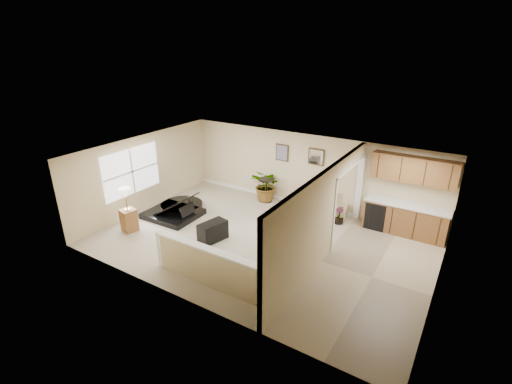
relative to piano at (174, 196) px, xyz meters
The scene contains 20 objects.
floor 3.39m from the piano, ahead, with size 9.00×9.00×0.00m, color tan.
back_wall 4.45m from the piano, 41.08° to the left, with size 9.00×0.04×2.50m, color #CFBA8D.
front_wall 4.59m from the piano, 42.98° to the right, with size 9.00×0.04×2.50m, color #CFBA8D.
left_wall 1.32m from the piano, behind, with size 0.04×6.00×2.50m, color #CFBA8D.
right_wall 7.85m from the piano, ahead, with size 0.04×6.00×2.50m, color #CFBA8D.
ceiling 3.81m from the piano, ahead, with size 9.00×6.00×0.04m, color silver.
kitchen_vinyl 6.51m from the piano, ahead, with size 2.70×6.00×0.01m, color tan.
interior_partition 5.16m from the piano, ahead, with size 0.18×5.99×2.50m.
pony_half_wall 4.17m from the piano, 35.20° to the right, with size 3.42×0.22×1.00m.
left_window 1.53m from the piano, 152.63° to the right, with size 0.05×2.15×1.45m, color white.
wall_art_left 3.89m from the piano, 50.39° to the left, with size 0.48×0.04×0.58m.
wall_mirror 4.77m from the piano, 38.37° to the left, with size 0.55×0.04×0.55m.
kitchen_cabinets 7.03m from the piano, 22.00° to the left, with size 2.36×0.65×2.33m.
piano is the anchor object (origin of this frame).
piano_bench 2.25m from the piano, 18.25° to the right, with size 0.42×0.83×0.55m, color black.
loveseat 4.84m from the piano, 32.64° to the left, with size 1.80×1.21×0.94m.
accent_table 3.19m from the piano, 51.36° to the left, with size 0.57×0.57×0.83m.
palm_plant 3.21m from the piano, 51.53° to the left, with size 1.24×1.13×1.18m.
small_plant 5.28m from the piano, 24.81° to the left, with size 0.40×0.40×0.55m.
lamp_stand 1.60m from the piano, 103.38° to the right, with size 0.48×0.48×1.36m.
Camera 1 is at (4.73, -7.83, 5.31)m, focal length 26.00 mm.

